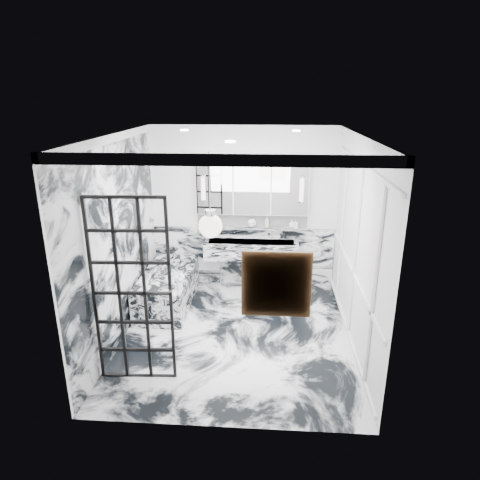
# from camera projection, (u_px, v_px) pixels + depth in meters

# --- Properties ---
(floor) EXTENTS (3.60, 3.60, 0.00)m
(floor) POSITION_uv_depth(u_px,v_px,m) (236.00, 335.00, 6.13)
(floor) COLOR silver
(floor) RESTS_ON ground
(ceiling) EXTENTS (3.60, 3.60, 0.00)m
(ceiling) POSITION_uv_depth(u_px,v_px,m) (235.00, 135.00, 5.22)
(ceiling) COLOR white
(ceiling) RESTS_ON wall_back
(wall_back) EXTENTS (3.60, 0.00, 3.60)m
(wall_back) POSITION_uv_depth(u_px,v_px,m) (244.00, 208.00, 7.38)
(wall_back) COLOR white
(wall_back) RESTS_ON floor
(wall_front) EXTENTS (3.60, 0.00, 3.60)m
(wall_front) POSITION_uv_depth(u_px,v_px,m) (220.00, 306.00, 3.98)
(wall_front) COLOR white
(wall_front) RESTS_ON floor
(wall_left) EXTENTS (0.00, 3.60, 3.60)m
(wall_left) POSITION_uv_depth(u_px,v_px,m) (118.00, 240.00, 5.78)
(wall_left) COLOR white
(wall_left) RESTS_ON floor
(wall_right) EXTENTS (0.00, 3.60, 3.60)m
(wall_right) POSITION_uv_depth(u_px,v_px,m) (357.00, 245.00, 5.57)
(wall_right) COLOR white
(wall_right) RESTS_ON floor
(marble_clad_back) EXTENTS (3.18, 0.05, 1.05)m
(marble_clad_back) POSITION_uv_depth(u_px,v_px,m) (243.00, 256.00, 7.64)
(marble_clad_back) COLOR silver
(marble_clad_back) RESTS_ON floor
(marble_clad_left) EXTENTS (0.02, 3.56, 2.68)m
(marble_clad_left) POSITION_uv_depth(u_px,v_px,m) (119.00, 244.00, 5.80)
(marble_clad_left) COLOR silver
(marble_clad_left) RESTS_ON floor
(panel_molding) EXTENTS (0.03, 3.40, 2.30)m
(panel_molding) POSITION_uv_depth(u_px,v_px,m) (355.00, 253.00, 5.61)
(panel_molding) COLOR white
(panel_molding) RESTS_ON floor
(soap_bottle_a) EXTENTS (0.10, 0.10, 0.20)m
(soap_bottle_a) POSITION_uv_depth(u_px,v_px,m) (267.00, 222.00, 7.33)
(soap_bottle_a) COLOR #8C5919
(soap_bottle_a) RESTS_ON ledge
(soap_bottle_b) EXTENTS (0.08, 0.08, 0.16)m
(soap_bottle_b) POSITION_uv_depth(u_px,v_px,m) (295.00, 224.00, 7.31)
(soap_bottle_b) COLOR #4C4C51
(soap_bottle_b) RESTS_ON ledge
(soap_bottle_c) EXTENTS (0.12, 0.12, 0.15)m
(soap_bottle_c) POSITION_uv_depth(u_px,v_px,m) (292.00, 224.00, 7.31)
(soap_bottle_c) COLOR silver
(soap_bottle_c) RESTS_ON ledge
(face_pot) EXTENTS (0.16, 0.16, 0.16)m
(face_pot) POSITION_uv_depth(u_px,v_px,m) (252.00, 223.00, 7.36)
(face_pot) COLOR white
(face_pot) RESTS_ON ledge
(amber_bottle) EXTENTS (0.04, 0.04, 0.10)m
(amber_bottle) POSITION_uv_depth(u_px,v_px,m) (268.00, 225.00, 7.35)
(amber_bottle) COLOR #8C5919
(amber_bottle) RESTS_ON ledge
(flower_vase) EXTENTS (0.08, 0.08, 0.12)m
(flower_vase) POSITION_uv_depth(u_px,v_px,m) (180.00, 286.00, 6.25)
(flower_vase) COLOR silver
(flower_vase) RESTS_ON bathtub
(crittall_door) EXTENTS (0.88, 0.09, 2.24)m
(crittall_door) POSITION_uv_depth(u_px,v_px,m) (132.00, 293.00, 4.87)
(crittall_door) COLOR black
(crittall_door) RESTS_ON floor
(artwork) EXTENTS (0.54, 0.05, 0.54)m
(artwork) POSITION_uv_depth(u_px,v_px,m) (276.00, 284.00, 3.91)
(artwork) COLOR #BC6C13
(artwork) RESTS_ON wall_front
(pendant_light) EXTENTS (0.24, 0.24, 0.24)m
(pendant_light) POSITION_uv_depth(u_px,v_px,m) (210.00, 226.00, 4.37)
(pendant_light) COLOR white
(pendant_light) RESTS_ON ceiling
(trough_sink) EXTENTS (1.60, 0.45, 0.30)m
(trough_sink) POSITION_uv_depth(u_px,v_px,m) (251.00, 250.00, 7.35)
(trough_sink) COLOR silver
(trough_sink) RESTS_ON wall_back
(ledge) EXTENTS (1.90, 0.14, 0.04)m
(ledge) POSITION_uv_depth(u_px,v_px,m) (252.00, 228.00, 7.40)
(ledge) COLOR silver
(ledge) RESTS_ON wall_back
(subway_tile) EXTENTS (1.90, 0.03, 0.23)m
(subway_tile) POSITION_uv_depth(u_px,v_px,m) (252.00, 220.00, 7.41)
(subway_tile) COLOR white
(subway_tile) RESTS_ON wall_back
(mirror_cabinet) EXTENTS (1.90, 0.16, 1.00)m
(mirror_cabinet) POSITION_uv_depth(u_px,v_px,m) (252.00, 185.00, 7.16)
(mirror_cabinet) COLOR white
(mirror_cabinet) RESTS_ON wall_back
(sconce_left) EXTENTS (0.07, 0.07, 0.40)m
(sconce_left) POSITION_uv_depth(u_px,v_px,m) (203.00, 188.00, 7.14)
(sconce_left) COLOR white
(sconce_left) RESTS_ON mirror_cabinet
(sconce_right) EXTENTS (0.07, 0.07, 0.40)m
(sconce_right) POSITION_uv_depth(u_px,v_px,m) (302.00, 190.00, 7.03)
(sconce_right) COLOR white
(sconce_right) RESTS_ON mirror_cabinet
(bathtub) EXTENTS (0.75, 1.65, 0.55)m
(bathtub) POSITION_uv_depth(u_px,v_px,m) (168.00, 288.00, 6.97)
(bathtub) COLOR silver
(bathtub) RESTS_ON floor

